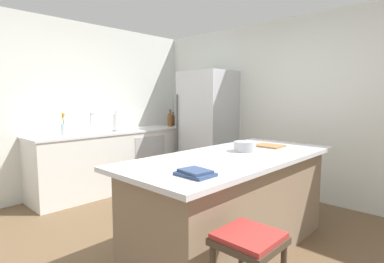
% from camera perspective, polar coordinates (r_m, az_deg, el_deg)
% --- Properties ---
extents(ground_plane, '(7.20, 7.20, 0.00)m').
position_cam_1_polar(ground_plane, '(3.21, -2.56, -20.54)').
color(ground_plane, brown).
extents(wall_rear, '(6.00, 0.10, 2.60)m').
position_cam_1_polar(wall_rear, '(4.71, 17.58, 4.24)').
color(wall_rear, silver).
rests_on(wall_rear, ground_plane).
extents(wall_left, '(0.10, 6.00, 2.60)m').
position_cam_1_polar(wall_left, '(4.93, -22.83, 4.12)').
color(wall_left, silver).
rests_on(wall_left, ground_plane).
extents(counter_run_left, '(0.67, 2.81, 0.93)m').
position_cam_1_polar(counter_run_left, '(5.04, -13.25, -5.05)').
color(counter_run_left, silver).
rests_on(counter_run_left, ground_plane).
extents(kitchen_island, '(1.00, 2.29, 0.92)m').
position_cam_1_polar(kitchen_island, '(2.96, 7.83, -13.11)').
color(kitchen_island, '#8E755B').
rests_on(kitchen_island, ground_plane).
extents(refrigerator, '(0.80, 0.73, 1.89)m').
position_cam_1_polar(refrigerator, '(5.06, 2.99, 0.61)').
color(refrigerator, '#B7BABF').
rests_on(refrigerator, ground_plane).
extents(bar_stool, '(0.36, 0.36, 0.66)m').
position_cam_1_polar(bar_stool, '(1.94, 10.66, -21.68)').
color(bar_stool, '#473828').
rests_on(bar_stool, ground_plane).
extents(sink_faucet, '(0.15, 0.05, 0.30)m').
position_cam_1_polar(sink_faucet, '(4.75, -18.54, 1.70)').
color(sink_faucet, silver).
rests_on(sink_faucet, counter_run_left).
extents(flower_vase, '(0.08, 0.08, 0.31)m').
position_cam_1_polar(flower_vase, '(4.54, -23.16, 0.65)').
color(flower_vase, silver).
rests_on(flower_vase, counter_run_left).
extents(paper_towel_roll, '(0.14, 0.14, 0.31)m').
position_cam_1_polar(paper_towel_roll, '(4.86, -14.18, 1.65)').
color(paper_towel_roll, gray).
rests_on(paper_towel_roll, counter_run_left).
extents(gin_bottle, '(0.07, 0.07, 0.33)m').
position_cam_1_polar(gin_bottle, '(5.71, -2.06, 2.50)').
color(gin_bottle, '#8CB79E').
rests_on(gin_bottle, counter_run_left).
extents(syrup_bottle, '(0.06, 0.06, 0.25)m').
position_cam_1_polar(syrup_bottle, '(5.72, -3.62, 2.16)').
color(syrup_bottle, '#5B3319').
rests_on(syrup_bottle, counter_run_left).
extents(hot_sauce_bottle, '(0.05, 0.05, 0.22)m').
position_cam_1_polar(hot_sauce_bottle, '(5.67, -4.41, 2.01)').
color(hot_sauce_bottle, red).
rests_on(hot_sauce_bottle, counter_run_left).
extents(whiskey_bottle, '(0.09, 0.09, 0.31)m').
position_cam_1_polar(whiskey_bottle, '(5.51, -4.13, 2.23)').
color(whiskey_bottle, brown).
rests_on(whiskey_bottle, counter_run_left).
extents(cookbook_stack, '(0.25, 0.19, 0.04)m').
position_cam_1_polar(cookbook_stack, '(2.08, 0.61, -7.85)').
color(cookbook_stack, '#334770').
rests_on(cookbook_stack, kitchen_island).
extents(mixing_bowl, '(0.22, 0.22, 0.10)m').
position_cam_1_polar(mixing_bowl, '(3.04, 9.96, -2.80)').
color(mixing_bowl, '#B2B5BA').
rests_on(mixing_bowl, kitchen_island).
extents(cutting_board, '(0.29, 0.24, 0.02)m').
position_cam_1_polar(cutting_board, '(3.40, 14.42, -2.64)').
color(cutting_board, '#9E7042').
rests_on(cutting_board, kitchen_island).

